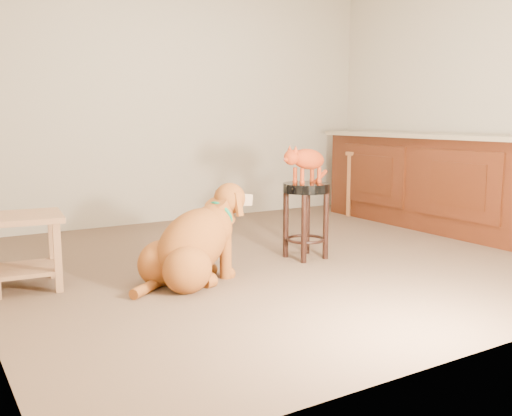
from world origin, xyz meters
TOP-DOWN VIEW (x-y plane):
  - floor at (0.00, 0.00)m, footprint 4.50×4.00m
  - room_shell at (0.00, 0.00)m, footprint 4.54×4.04m
  - cabinet_run at (1.94, 0.30)m, footprint 0.70×2.56m
  - padded_stool at (0.08, -0.09)m, footprint 0.36×0.36m
  - wood_stool at (1.84, 1.14)m, footprint 0.52×0.52m
  - side_table at (-1.94, 0.20)m, footprint 0.52×0.52m
  - golden_retriever at (-0.96, -0.25)m, footprint 1.05×0.64m
  - tabby_kitten at (0.07, -0.09)m, footprint 0.51×0.22m

SIDE VIEW (x-z plane):
  - floor at x=0.00m, z-range -0.01..0.01m
  - golden_retriever at x=-0.96m, z-range -0.09..0.60m
  - side_table at x=-1.94m, z-range 0.08..0.56m
  - wood_stool at x=1.84m, z-range 0.01..0.74m
  - padded_stool at x=0.08m, z-range 0.12..0.72m
  - cabinet_run at x=1.94m, z-range -0.03..0.91m
  - tabby_kitten at x=0.07m, z-range 0.61..0.93m
  - room_shell at x=0.00m, z-range 0.37..2.99m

